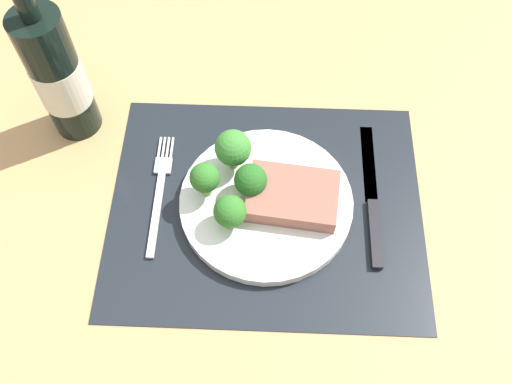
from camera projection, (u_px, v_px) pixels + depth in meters
ground_plane at (266, 212)px, 77.41cm from camera, size 140.00×110.00×3.00cm
placemat at (267, 206)px, 75.98cm from camera, size 42.78×34.83×0.30cm
plate at (267, 203)px, 75.16cm from camera, size 23.59×23.59×1.60cm
steak at (293, 196)px, 73.31cm from camera, size 12.83×9.66×2.55cm
broccoli_center at (234, 148)px, 73.61cm from camera, size 4.97×4.97×6.77cm
broccoli_near_steak at (230, 212)px, 70.00cm from camera, size 4.28×4.28×5.43cm
broccoli_back_left at (205, 178)px, 71.79cm from camera, size 4.05×4.05×5.93cm
broccoli_near_fork at (251, 181)px, 72.42cm from camera, size 4.42×4.42×5.39cm
fork at (160, 192)px, 76.63cm from camera, size 2.40×19.20×0.50cm
knife at (373, 205)px, 75.58cm from camera, size 1.80×23.00×0.80cm
wine_bottle at (58, 74)px, 74.12cm from camera, size 6.97×6.97×30.42cm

